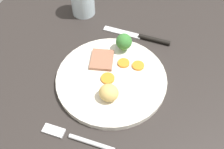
# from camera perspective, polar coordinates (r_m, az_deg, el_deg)

# --- Properties ---
(dining_table) EXTENTS (1.20, 0.84, 0.04)m
(dining_table) POSITION_cam_1_polar(r_m,az_deg,el_deg) (0.61, -0.37, -2.96)
(dining_table) COLOR #2B2623
(dining_table) RESTS_ON ground
(dinner_plate) EXTENTS (0.26, 0.26, 0.01)m
(dinner_plate) POSITION_cam_1_polar(r_m,az_deg,el_deg) (0.60, -0.00, -1.01)
(dinner_plate) COLOR silver
(dinner_plate) RESTS_ON dining_table
(meat_slice_main) EXTENTS (0.07, 0.07, 0.01)m
(meat_slice_main) POSITION_cam_1_polar(r_m,az_deg,el_deg) (0.62, -2.25, 3.32)
(meat_slice_main) COLOR #9E664C
(meat_slice_main) RESTS_ON dinner_plate
(roast_potato_left) EXTENTS (0.04, 0.04, 0.04)m
(roast_potato_left) POSITION_cam_1_polar(r_m,az_deg,el_deg) (0.54, -0.72, -4.05)
(roast_potato_left) COLOR #D8B260
(roast_potato_left) RESTS_ON dinner_plate
(carrot_coin_front) EXTENTS (0.03, 0.03, 0.00)m
(carrot_coin_front) POSITION_cam_1_polar(r_m,az_deg,el_deg) (0.59, -0.98, -0.87)
(carrot_coin_front) COLOR orange
(carrot_coin_front) RESTS_ON dinner_plate
(carrot_coin_back) EXTENTS (0.03, 0.03, 0.01)m
(carrot_coin_back) POSITION_cam_1_polar(r_m,az_deg,el_deg) (0.61, 5.84, 1.98)
(carrot_coin_back) COLOR orange
(carrot_coin_back) RESTS_ON dinner_plate
(carrot_coin_side) EXTENTS (0.03, 0.03, 0.01)m
(carrot_coin_side) POSITION_cam_1_polar(r_m,az_deg,el_deg) (0.61, 2.59, 2.56)
(carrot_coin_side) COLOR orange
(carrot_coin_side) RESTS_ON dinner_plate
(broccoli_floret) EXTENTS (0.04, 0.04, 0.05)m
(broccoli_floret) POSITION_cam_1_polar(r_m,az_deg,el_deg) (0.63, 2.65, 7.28)
(broccoli_floret) COLOR #8CB766
(broccoli_floret) RESTS_ON dinner_plate
(fork) EXTENTS (0.02, 0.15, 0.01)m
(fork) POSITION_cam_1_polar(r_m,az_deg,el_deg) (0.53, -8.07, -13.74)
(fork) COLOR silver
(fork) RESTS_ON dining_table
(knife) EXTENTS (0.02, 0.19, 0.01)m
(knife) POSITION_cam_1_polar(r_m,az_deg,el_deg) (0.70, 6.72, 8.31)
(knife) COLOR black
(knife) RESTS_ON dining_table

